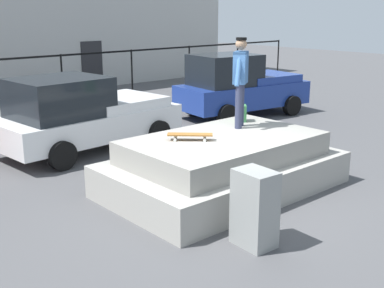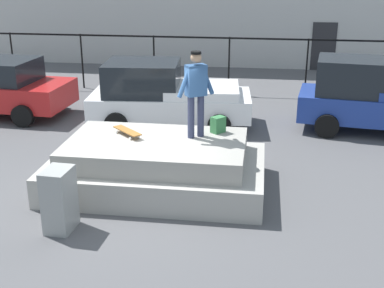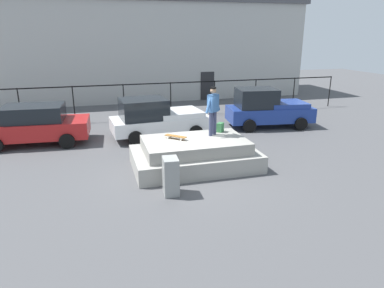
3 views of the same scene
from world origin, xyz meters
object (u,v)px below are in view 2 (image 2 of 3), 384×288
(backpack, at_px, (218,125))
(car_blue_pickup_far, at_px, (374,97))
(skateboarder, at_px, (196,89))
(skateboard, at_px, (127,131))
(car_white_pickup_mid, at_px, (164,95))
(utility_box, at_px, (59,200))

(backpack, distance_m, car_blue_pickup_far, 5.44)
(skateboarder, xyz_separation_m, skateboard, (-1.43, -0.12, -0.92))
(skateboard, distance_m, backpack, 1.92)
(skateboard, xyz_separation_m, car_blue_pickup_far, (5.78, 4.23, -0.18))
(car_white_pickup_mid, relative_size, utility_box, 4.03)
(skateboard, bearing_deg, car_white_pickup_mid, 89.59)
(utility_box, bearing_deg, skateboarder, 51.49)
(backpack, distance_m, utility_box, 3.72)
(skateboard, xyz_separation_m, backpack, (1.86, 0.47, 0.07))
(skateboard, relative_size, backpack, 2.12)
(skateboarder, distance_m, skateboard, 1.70)
(skateboarder, bearing_deg, backpack, 39.20)
(skateboarder, relative_size, car_blue_pickup_far, 0.40)
(skateboarder, distance_m, backpack, 1.02)
(car_blue_pickup_far, bearing_deg, car_white_pickup_mid, -177.21)
(utility_box, bearing_deg, backpack, 50.21)
(car_white_pickup_mid, distance_m, car_blue_pickup_far, 5.76)
(car_white_pickup_mid, bearing_deg, utility_box, -96.50)
(backpack, height_order, car_blue_pickup_far, car_blue_pickup_far)
(car_white_pickup_mid, distance_m, utility_box, 6.19)
(backpack, distance_m, car_white_pickup_mid, 3.94)
(backpack, xyz_separation_m, car_white_pickup_mid, (-1.83, 3.48, -0.31))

